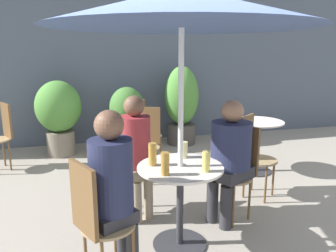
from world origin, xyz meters
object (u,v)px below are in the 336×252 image
(cafe_table_far, at_px, (256,136))
(potted_plant_2, at_px, (181,103))
(umbrella, at_px, (182,8))
(bistro_chair_3, at_px, (2,131))
(bistro_chair_2, at_px, (95,215))
(beer_glass_3, at_px, (206,162))
(bistro_chair_1, at_px, (128,161))
(seated_person_0, at_px, (230,152))
(bistro_chair_5, at_px, (147,137))
(potted_plant_0, at_px, (59,112))
(cafe_table_near, at_px, (180,190))
(bistro_chair_0, at_px, (239,164))
(seated_person_2, at_px, (113,182))
(seated_person_1, at_px, (136,147))
(beer_glass_1, at_px, (153,154))
(bistro_chair_6, at_px, (143,127))
(beer_glass_2, at_px, (165,164))
(beer_glass_0, at_px, (184,150))
(potted_plant_1, at_px, (127,117))
(bistro_chair_4, at_px, (252,149))

(cafe_table_far, bearing_deg, potted_plant_2, 109.68)
(umbrella, bearing_deg, bistro_chair_3, 127.50)
(bistro_chair_2, distance_m, beer_glass_3, 0.92)
(bistro_chair_1, xyz_separation_m, seated_person_0, (0.91, -0.43, 0.16))
(cafe_table_far, relative_size, bistro_chair_5, 0.77)
(seated_person_0, xyz_separation_m, beer_glass_3, (-0.41, -0.44, 0.09))
(cafe_table_far, bearing_deg, umbrella, -136.62)
(bistro_chair_5, height_order, potted_plant_0, potted_plant_0)
(seated_person_0, relative_size, beer_glass_3, 7.36)
(bistro_chair_2, height_order, beer_glass_3, bistro_chair_2)
(cafe_table_near, relative_size, bistro_chair_0, 0.77)
(seated_person_2, relative_size, umbrella, 0.60)
(seated_person_1, height_order, beer_glass_1, seated_person_1)
(bistro_chair_0, distance_m, bistro_chair_6, 1.92)
(cafe_table_far, distance_m, beer_glass_2, 2.34)
(bistro_chair_6, distance_m, seated_person_2, 2.54)
(beer_glass_2, relative_size, beer_glass_3, 1.10)
(beer_glass_1, bearing_deg, seated_person_2, -135.03)
(umbrella, bearing_deg, seated_person_0, 25.81)
(bistro_chair_1, relative_size, beer_glass_1, 4.91)
(beer_glass_0, bearing_deg, bistro_chair_5, 92.98)
(bistro_chair_3, relative_size, bistro_chair_5, 1.00)
(bistro_chair_1, distance_m, seated_person_2, 1.03)
(potted_plant_1, bearing_deg, cafe_table_near, -89.15)
(seated_person_1, bearing_deg, bistro_chair_2, -140.90)
(beer_glass_2, bearing_deg, cafe_table_far, 43.33)
(seated_person_0, relative_size, seated_person_1, 0.98)
(seated_person_2, height_order, beer_glass_1, seated_person_2)
(cafe_table_far, relative_size, bistro_chair_0, 0.77)
(beer_glass_2, distance_m, potted_plant_2, 3.39)
(beer_glass_1, bearing_deg, beer_glass_0, 22.58)
(bistro_chair_2, relative_size, bistro_chair_4, 1.00)
(cafe_table_near, xyz_separation_m, umbrella, (0.00, -0.00, 1.44))
(cafe_table_far, height_order, umbrella, umbrella)
(bistro_chair_3, bearing_deg, beer_glass_2, 5.06)
(bistro_chair_6, relative_size, umbrella, 0.45)
(potted_plant_2, bearing_deg, beer_glass_3, -103.69)
(beer_glass_1, xyz_separation_m, potted_plant_2, (1.16, 2.96, -0.08))
(potted_plant_0, xyz_separation_m, umbrella, (1.13, -2.91, 1.25))
(bistro_chair_3, relative_size, potted_plant_0, 0.78)
(cafe_table_far, xyz_separation_m, seated_person_1, (-1.80, -0.86, 0.23))
(beer_glass_2, bearing_deg, potted_plant_1, 87.67)
(cafe_table_far, relative_size, bistro_chair_4, 0.77)
(seated_person_1, relative_size, beer_glass_2, 6.87)
(bistro_chair_1, bearing_deg, beer_glass_0, -74.52)
(cafe_table_near, height_order, beer_glass_2, beer_glass_2)
(bistro_chair_5, bearing_deg, beer_glass_3, -58.72)
(beer_glass_1, height_order, beer_glass_3, beer_glass_1)
(cafe_table_far, bearing_deg, bistro_chair_0, -126.58)
(bistro_chair_1, distance_m, bistro_chair_4, 1.43)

